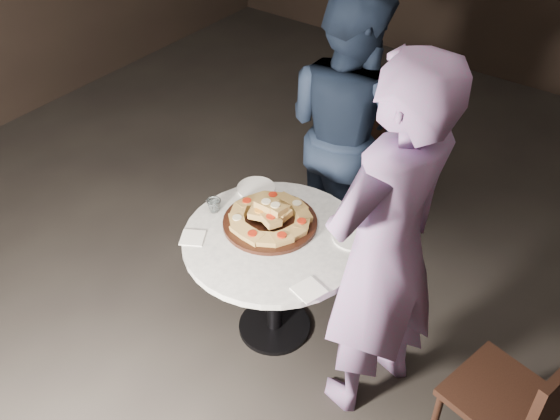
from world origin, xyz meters
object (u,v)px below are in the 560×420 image
at_px(table, 274,255).
at_px(diner_navy, 347,128).
at_px(serving_board, 270,222).
at_px(chair_far, 381,143).
at_px(diner_teal, 385,252).
at_px(chair_right, 522,400).
at_px(water_glass, 214,205).
at_px(focaccia_pile, 271,215).

xyz_separation_m(table, diner_navy, (-0.11, 0.82, 0.28)).
relative_size(serving_board, chair_far, 0.56).
xyz_separation_m(serving_board, diner_teal, (0.66, -0.08, 0.23)).
bearing_deg(chair_far, serving_board, 96.70).
xyz_separation_m(chair_far, chair_right, (1.38, -1.32, -0.00)).
height_order(table, diner_teal, diner_teal).
height_order(water_glass, diner_navy, diner_navy).
bearing_deg(diner_teal, table, -77.13).
bearing_deg(diner_teal, serving_board, -82.44).
distance_m(focaccia_pile, water_glass, 0.30).
relative_size(water_glass, chair_right, 0.09).
relative_size(table, chair_right, 1.34).
bearing_deg(serving_board, chair_far, 92.03).
relative_size(table, serving_board, 2.40).
distance_m(table, chair_right, 1.27).
bearing_deg(diner_navy, table, 111.97).
xyz_separation_m(focaccia_pile, diner_teal, (0.65, -0.09, 0.18)).
bearing_deg(chair_far, water_glass, 84.11).
relative_size(chair_far, diner_teal, 0.46).
height_order(table, water_glass, water_glass).
xyz_separation_m(serving_board, diner_navy, (-0.04, 0.76, 0.15)).
bearing_deg(serving_board, table, -41.99).
distance_m(serving_board, chair_far, 1.24).
bearing_deg(diner_navy, chair_far, -74.53).
xyz_separation_m(water_glass, diner_teal, (0.94, 0.00, 0.20)).
bearing_deg(water_glass, chair_far, 79.44).
distance_m(table, diner_navy, 0.88).
bearing_deg(serving_board, diner_navy, 92.73).
distance_m(chair_far, diner_teal, 1.54).
bearing_deg(diner_navy, chair_right, 162.44).
xyz_separation_m(table, water_glass, (-0.36, -0.02, 0.16)).
height_order(serving_board, chair_right, chair_right).
bearing_deg(diner_teal, diner_navy, -125.85).
height_order(serving_board, focaccia_pile, focaccia_pile).
bearing_deg(table, chair_far, 95.07).
height_order(chair_right, diner_teal, diner_teal).
relative_size(serving_board, chair_right, 0.56).
xyz_separation_m(chair_far, diner_navy, (0.01, -0.46, 0.34)).
xyz_separation_m(water_glass, chair_far, (0.24, 1.30, -0.21)).
distance_m(chair_far, chair_right, 1.91).
height_order(table, chair_far, chair_far).
bearing_deg(diner_navy, serving_board, 107.32).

